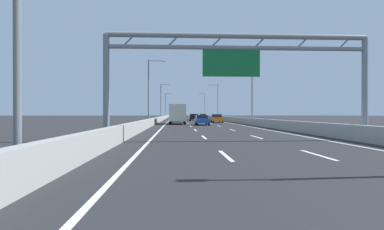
{
  "coord_description": "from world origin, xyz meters",
  "views": [
    {
      "loc": [
        -3.71,
        0.88,
        1.63
      ],
      "look_at": [
        -0.4,
        62.97,
        1.29
      ],
      "focal_mm": 28.64,
      "sensor_mm": 36.0,
      "label": 1
    }
  ],
  "objects_px": {
    "sign_gantry": "(238,59)",
    "green_car": "(203,116)",
    "streetlamp_left_mid": "(150,88)",
    "streetlamp_left_far": "(162,99)",
    "streetlamp_right_mid": "(251,88)",
    "blue_car": "(202,120)",
    "streetlamp_left_distant": "(166,104)",
    "streetlamp_right_distant": "(204,104)",
    "box_truck": "(177,113)",
    "white_car": "(185,115)",
    "streetlamp_right_far": "(217,99)",
    "red_car": "(176,115)",
    "yellow_car": "(176,118)",
    "black_car": "(194,117)",
    "orange_car": "(217,118)"
  },
  "relations": [
    {
      "from": "streetlamp_right_mid",
      "to": "white_car",
      "type": "relative_size",
      "value": 2.3
    },
    {
      "from": "red_car",
      "to": "box_truck",
      "type": "relative_size",
      "value": 0.55
    },
    {
      "from": "red_car",
      "to": "yellow_car",
      "type": "bearing_deg",
      "value": -90.07
    },
    {
      "from": "streetlamp_right_far",
      "to": "box_truck",
      "type": "bearing_deg",
      "value": -106.96
    },
    {
      "from": "streetlamp_right_distant",
      "to": "green_car",
      "type": "xyz_separation_m",
      "value": [
        -3.76,
        -35.54,
        -4.64
      ]
    },
    {
      "from": "streetlamp_right_far",
      "to": "streetlamp_right_distant",
      "type": "relative_size",
      "value": 1.0
    },
    {
      "from": "streetlamp_left_mid",
      "to": "streetlamp_left_far",
      "type": "bearing_deg",
      "value": 90.0
    },
    {
      "from": "white_car",
      "to": "green_car",
      "type": "relative_size",
      "value": 0.98
    },
    {
      "from": "sign_gantry",
      "to": "blue_car",
      "type": "bearing_deg",
      "value": 90.03
    },
    {
      "from": "streetlamp_right_mid",
      "to": "green_car",
      "type": "bearing_deg",
      "value": 95.53
    },
    {
      "from": "streetlamp_left_mid",
      "to": "streetlamp_left_distant",
      "type": "distance_m",
      "value": 74.43
    },
    {
      "from": "black_car",
      "to": "streetlamp_right_distant",
      "type": "bearing_deg",
      "value": 82.29
    },
    {
      "from": "blue_car",
      "to": "green_car",
      "type": "distance_m",
      "value": 41.84
    },
    {
      "from": "streetlamp_left_mid",
      "to": "black_car",
      "type": "distance_m",
      "value": 22.68
    },
    {
      "from": "streetlamp_right_far",
      "to": "box_truck",
      "type": "distance_m",
      "value": 37.63
    },
    {
      "from": "streetlamp_left_far",
      "to": "box_truck",
      "type": "relative_size",
      "value": 1.25
    },
    {
      "from": "white_car",
      "to": "blue_car",
      "type": "xyz_separation_m",
      "value": [
        -0.14,
        -89.03,
        -0.02
      ]
    },
    {
      "from": "sign_gantry",
      "to": "streetlamp_left_mid",
      "type": "xyz_separation_m",
      "value": [
        -7.41,
        27.24,
        0.57
      ]
    },
    {
      "from": "streetlamp_right_distant",
      "to": "box_truck",
      "type": "xyz_separation_m",
      "value": [
        -10.92,
        -73.02,
        -3.78
      ]
    },
    {
      "from": "streetlamp_left_far",
      "to": "black_car",
      "type": "xyz_separation_m",
      "value": [
        7.67,
        -16.38,
        -4.62
      ]
    },
    {
      "from": "white_car",
      "to": "red_car",
      "type": "distance_m",
      "value": 3.79
    },
    {
      "from": "white_car",
      "to": "orange_car",
      "type": "height_order",
      "value": "orange_car"
    },
    {
      "from": "red_car",
      "to": "green_car",
      "type": "xyz_separation_m",
      "value": [
        7.21,
        -48.62,
        -0.02
      ]
    },
    {
      "from": "streetlamp_right_far",
      "to": "white_car",
      "type": "height_order",
      "value": "streetlamp_right_far"
    },
    {
      "from": "streetlamp_left_far",
      "to": "streetlamp_right_distant",
      "type": "xyz_separation_m",
      "value": [
        14.93,
        37.22,
        0.0
      ]
    },
    {
      "from": "white_car",
      "to": "blue_car",
      "type": "distance_m",
      "value": 89.03
    },
    {
      "from": "streetlamp_right_mid",
      "to": "streetlamp_left_far",
      "type": "relative_size",
      "value": 1.0
    },
    {
      "from": "blue_car",
      "to": "black_car",
      "type": "bearing_deg",
      "value": 89.33
    },
    {
      "from": "red_car",
      "to": "white_car",
      "type": "bearing_deg",
      "value": -19.41
    },
    {
      "from": "sign_gantry",
      "to": "streetlamp_right_distant",
      "type": "relative_size",
      "value": 1.66
    },
    {
      "from": "streetlamp_left_distant",
      "to": "sign_gantry",
      "type": "bearing_deg",
      "value": -85.83
    },
    {
      "from": "streetlamp_right_far",
      "to": "streetlamp_left_distant",
      "type": "relative_size",
      "value": 1.0
    },
    {
      "from": "white_car",
      "to": "box_truck",
      "type": "bearing_deg",
      "value": -92.37
    },
    {
      "from": "green_car",
      "to": "streetlamp_left_far",
      "type": "bearing_deg",
      "value": -171.48
    },
    {
      "from": "yellow_car",
      "to": "white_car",
      "type": "relative_size",
      "value": 1.0
    },
    {
      "from": "streetlamp_left_far",
      "to": "yellow_car",
      "type": "bearing_deg",
      "value": -81.11
    },
    {
      "from": "streetlamp_left_mid",
      "to": "streetlamp_left_distant",
      "type": "height_order",
      "value": "same"
    },
    {
      "from": "streetlamp_left_far",
      "to": "streetlamp_left_distant",
      "type": "xyz_separation_m",
      "value": [
        0.0,
        37.22,
        0.0
      ]
    },
    {
      "from": "sign_gantry",
      "to": "green_car",
      "type": "xyz_separation_m",
      "value": [
        3.76,
        66.13,
        -4.06
      ]
    },
    {
      "from": "streetlamp_right_far",
      "to": "black_car",
      "type": "distance_m",
      "value": 18.51
    },
    {
      "from": "sign_gantry",
      "to": "green_car",
      "type": "distance_m",
      "value": 66.36
    },
    {
      "from": "streetlamp_left_distant",
      "to": "yellow_car",
      "type": "relative_size",
      "value": 2.31
    },
    {
      "from": "streetlamp_left_mid",
      "to": "white_car",
      "type": "xyz_separation_m",
      "value": [
        7.53,
        86.25,
        -4.66
      ]
    },
    {
      "from": "sign_gantry",
      "to": "streetlamp_left_far",
      "type": "height_order",
      "value": "streetlamp_left_far"
    },
    {
      "from": "red_car",
      "to": "blue_car",
      "type": "bearing_deg",
      "value": -87.82
    },
    {
      "from": "streetlamp_left_mid",
      "to": "orange_car",
      "type": "xyz_separation_m",
      "value": [
        10.86,
        7.64,
        -4.66
      ]
    },
    {
      "from": "streetlamp_right_mid",
      "to": "streetlamp_left_far",
      "type": "bearing_deg",
      "value": 111.86
    },
    {
      "from": "yellow_car",
      "to": "white_car",
      "type": "height_order",
      "value": "white_car"
    },
    {
      "from": "streetlamp_left_far",
      "to": "white_car",
      "type": "height_order",
      "value": "streetlamp_left_far"
    },
    {
      "from": "streetlamp_left_far",
      "to": "black_car",
      "type": "bearing_deg",
      "value": -64.91
    }
  ]
}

